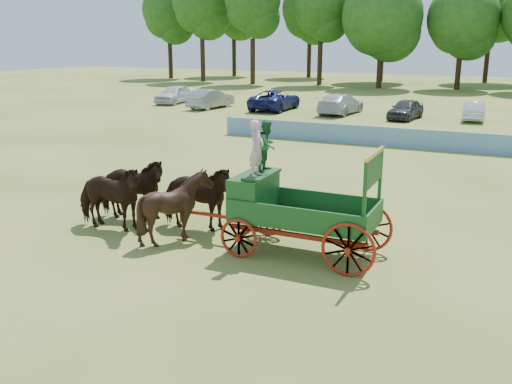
# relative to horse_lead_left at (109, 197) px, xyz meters

# --- Properties ---
(ground) EXTENTS (160.00, 160.00, 0.00)m
(ground) POSITION_rel_horse_lead_left_xyz_m (8.98, -0.66, -1.03)
(ground) COLOR #9E9647
(ground) RESTS_ON ground
(horse_lead_left) EXTENTS (2.55, 1.35, 2.07)m
(horse_lead_left) POSITION_rel_horse_lead_left_xyz_m (0.00, 0.00, 0.00)
(horse_lead_left) COLOR black
(horse_lead_left) RESTS_ON ground
(horse_lead_right) EXTENTS (2.63, 1.60, 2.07)m
(horse_lead_right) POSITION_rel_horse_lead_left_xyz_m (0.00, 1.10, 0.00)
(horse_lead_right) COLOR black
(horse_lead_right) RESTS_ON ground
(horse_wheel_left) EXTENTS (2.24, 2.08, 2.07)m
(horse_wheel_left) POSITION_rel_horse_lead_left_xyz_m (2.40, 0.00, 0.00)
(horse_wheel_left) COLOR black
(horse_wheel_left) RESTS_ON ground
(horse_wheel_right) EXTENTS (2.57, 1.42, 2.07)m
(horse_wheel_right) POSITION_rel_horse_lead_left_xyz_m (2.40, 1.10, 0.00)
(horse_wheel_right) COLOR black
(horse_wheel_right) RESTS_ON ground
(farm_dray) EXTENTS (6.00, 2.00, 3.65)m
(farm_dray) POSITION_rel_horse_lead_left_xyz_m (5.38, 0.57, 0.53)
(farm_dray) COLOR #9E1F0F
(farm_dray) RESTS_ON ground
(sponsor_banner) EXTENTS (26.00, 0.08, 1.05)m
(sponsor_banner) POSITION_rel_horse_lead_left_xyz_m (7.98, 17.34, -0.51)
(sponsor_banner) COLOR #1C5F98
(sponsor_banner) RESTS_ON ground
(parked_cars) EXTENTS (43.11, 7.02, 1.62)m
(parked_cars) POSITION_rel_horse_lead_left_xyz_m (2.73, 29.14, -0.26)
(parked_cars) COLOR silver
(parked_cars) RESTS_ON ground
(treeline) EXTENTS (92.63, 24.66, 15.57)m
(treeline) POSITION_rel_horse_lead_left_xyz_m (6.31, 59.57, 8.49)
(treeline) COLOR #382314
(treeline) RESTS_ON ground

